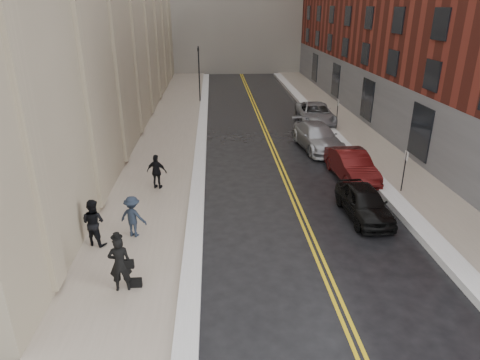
{
  "coord_description": "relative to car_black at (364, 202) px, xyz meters",
  "views": [
    {
      "loc": [
        -1.28,
        -10.9,
        8.74
      ],
      "look_at": [
        -0.22,
        6.4,
        1.6
      ],
      "focal_mm": 32.0,
      "sensor_mm": 36.0,
      "label": 1
    }
  ],
  "objects": [
    {
      "name": "building_right",
      "position": [
        12.3,
        17.32,
        8.3
      ],
      "size": [
        14.0,
        50.0,
        18.0
      ],
      "primitive_type": "cube",
      "color": "maroon",
      "rests_on": "ground"
    },
    {
      "name": "lane_stripe_a",
      "position": [
        -2.82,
        10.32,
        -0.69
      ],
      "size": [
        0.12,
        64.0,
        0.01
      ],
      "primitive_type": "cube",
      "color": "gold",
      "rests_on": "ground"
    },
    {
      "name": "snow_ridge_left",
      "position": [
        -7.4,
        10.32,
        -0.57
      ],
      "size": [
        0.7,
        60.8,
        0.26
      ],
      "primitive_type": "cube",
      "color": "white",
      "rests_on": "ground"
    },
    {
      "name": "ground",
      "position": [
        -5.2,
        -5.68,
        -0.7
      ],
      "size": [
        160.0,
        160.0,
        0.0
      ],
      "primitive_type": "plane",
      "color": "black",
      "rests_on": "ground"
    },
    {
      "name": "pedestrian_main",
      "position": [
        -9.58,
        -4.85,
        0.42
      ],
      "size": [
        0.76,
        0.54,
        1.94
      ],
      "primitive_type": "imported",
      "rotation": [
        0.0,
        0.0,
        3.26
      ],
      "color": "black",
      "rests_on": "sidewalk_left"
    },
    {
      "name": "car_maroon",
      "position": [
        0.8,
        4.48,
        0.06
      ],
      "size": [
        1.92,
        4.72,
        1.52
      ],
      "primitive_type": "imported",
      "rotation": [
        0.0,
        0.0,
        0.07
      ],
      "color": "#440C0C",
      "rests_on": "ground"
    },
    {
      "name": "pedestrian_b",
      "position": [
        -9.78,
        -1.34,
        0.3
      ],
      "size": [
        1.25,
        0.97,
        1.7
      ],
      "primitive_type": "imported",
      "rotation": [
        0.0,
        0.0,
        2.79
      ],
      "color": "#1C2533",
      "rests_on": "sidewalk_left"
    },
    {
      "name": "parking_sign_far",
      "position": [
        2.7,
        14.32,
        0.66
      ],
      "size": [
        0.06,
        0.35,
        2.23
      ],
      "color": "black",
      "rests_on": "ground"
    },
    {
      "name": "sidewalk_left",
      "position": [
        -9.7,
        10.32,
        -0.62
      ],
      "size": [
        4.0,
        64.0,
        0.15
      ],
      "primitive_type": "cube",
      "color": "gray",
      "rests_on": "ground"
    },
    {
      "name": "car_black",
      "position": [
        0.0,
        0.0,
        0.0
      ],
      "size": [
        1.8,
        4.15,
        1.4
      ],
      "primitive_type": "imported",
      "rotation": [
        0.0,
        0.0,
        0.04
      ],
      "color": "black",
      "rests_on": "ground"
    },
    {
      "name": "lane_stripe_b",
      "position": [
        -2.58,
        10.32,
        -0.69
      ],
      "size": [
        0.12,
        64.0,
        0.01
      ],
      "primitive_type": "cube",
      "color": "gold",
      "rests_on": "ground"
    },
    {
      "name": "car_silver_far",
      "position": [
        1.44,
        15.94,
        0.09
      ],
      "size": [
        2.91,
        5.82,
        1.58
      ],
      "primitive_type": "imported",
      "rotation": [
        0.0,
        0.0,
        -0.05
      ],
      "color": "#97999F",
      "rests_on": "ground"
    },
    {
      "name": "snow_ridge_right",
      "position": [
        1.95,
        10.32,
        -0.55
      ],
      "size": [
        0.85,
        60.8,
        0.3
      ],
      "primitive_type": "cube",
      "color": "white",
      "rests_on": "ground"
    },
    {
      "name": "parking_sign_near",
      "position": [
        2.7,
        2.32,
        0.66
      ],
      "size": [
        0.06,
        0.35,
        2.23
      ],
      "color": "black",
      "rests_on": "ground"
    },
    {
      "name": "traffic_signal",
      "position": [
        -7.8,
        24.32,
        2.39
      ],
      "size": [
        0.18,
        0.15,
        5.2
      ],
      "color": "black",
      "rests_on": "ground"
    },
    {
      "name": "car_silver_near",
      "position": [
        0.15,
        9.7,
        0.1
      ],
      "size": [
        2.87,
        5.72,
        1.6
      ],
      "primitive_type": "imported",
      "rotation": [
        0.0,
        0.0,
        0.12
      ],
      "color": "#96979D",
      "rests_on": "ground"
    },
    {
      "name": "pedestrian_a",
      "position": [
        -11.15,
        -1.9,
        0.39
      ],
      "size": [
        1.11,
        1.01,
        1.87
      ],
      "primitive_type": "imported",
      "rotation": [
        0.0,
        0.0,
        2.74
      ],
      "color": "black",
      "rests_on": "sidewalk_left"
    },
    {
      "name": "pedestrian_c",
      "position": [
        -9.4,
        3.44,
        0.33
      ],
      "size": [
        1.11,
        0.69,
        1.76
      ],
      "primitive_type": "imported",
      "rotation": [
        0.0,
        0.0,
        2.87
      ],
      "color": "black",
      "rests_on": "sidewalk_left"
    },
    {
      "name": "sidewalk_right",
      "position": [
        3.8,
        10.32,
        -0.62
      ],
      "size": [
        3.0,
        64.0,
        0.15
      ],
      "primitive_type": "cube",
      "color": "gray",
      "rests_on": "ground"
    }
  ]
}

